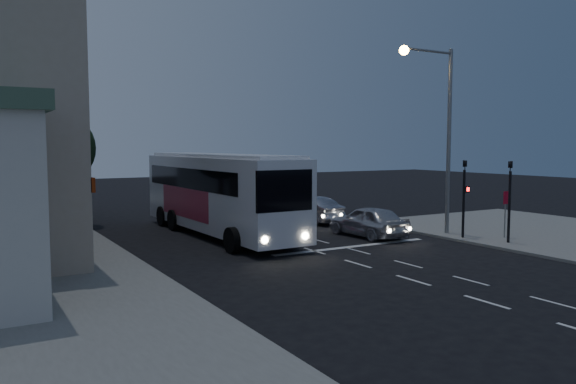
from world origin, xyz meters
TOP-DOWN VIEW (x-y plane):
  - ground at (0.00, 0.00)m, footprint 120.00×120.00m
  - road_markings at (1.29, 3.31)m, footprint 8.00×30.55m
  - tour_bus at (-1.82, 7.90)m, footprint 3.15×13.24m
  - car_suv at (4.30, 3.80)m, footprint 2.00×4.59m
  - car_sedan_a at (4.61, 9.65)m, footprint 2.22×4.68m
  - car_sedan_b at (3.77, 14.63)m, footprint 2.93×5.85m
  - car_sedan_c at (4.47, 19.65)m, footprint 3.71×6.17m
  - car_extra at (4.46, 25.64)m, footprint 3.18×5.08m
  - traffic_signal_main at (7.60, 0.78)m, footprint 0.25×0.35m
  - traffic_signal_side at (8.30, -1.20)m, footprint 0.18×0.15m
  - regulatory_sign at (9.30, -0.24)m, footprint 0.45×0.12m
  - streetlight at (7.34, 2.20)m, footprint 3.32×0.44m
  - street_tree at (-8.21, 15.02)m, footprint 4.00×4.00m

SIDE VIEW (x-z plane):
  - ground at x=0.00m, z-range 0.00..0.00m
  - road_markings at x=1.29m, z-range 0.00..0.01m
  - car_sedan_a at x=4.61m, z-range 0.00..1.48m
  - car_suv at x=4.30m, z-range 0.00..1.54m
  - car_extra at x=4.46m, z-range 0.00..1.58m
  - car_sedan_c at x=4.47m, z-range 0.00..1.60m
  - car_sedan_b at x=3.77m, z-range 0.00..1.63m
  - regulatory_sign at x=9.30m, z-range 0.50..2.70m
  - tour_bus at x=-1.82m, z-range 0.16..4.21m
  - traffic_signal_main at x=7.60m, z-range 0.37..4.47m
  - traffic_signal_side at x=8.30m, z-range 0.37..4.47m
  - street_tree at x=-8.21m, z-range 1.40..7.60m
  - streetlight at x=7.34m, z-range 1.23..10.23m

